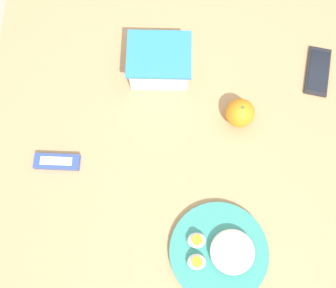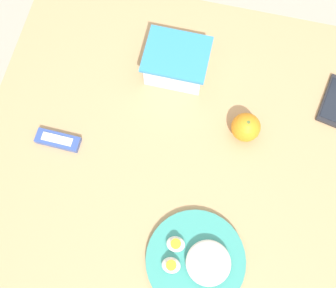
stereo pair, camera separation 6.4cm
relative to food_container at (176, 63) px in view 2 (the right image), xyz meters
The scene contains 7 objects.
ground_plane 0.85m from the food_container, 67.42° to the right, with size 10.00×10.00×0.00m, color #B2A899.
table 0.27m from the food_container, 67.42° to the right, with size 1.15×0.95×0.78m.
food_container is the anchor object (origin of this frame).
orange_fruit 0.26m from the food_container, 33.24° to the right, with size 0.08×0.08×0.08m.
rice_plate 0.53m from the food_container, 71.85° to the right, with size 0.25×0.25×0.06m.
candy_bar 0.39m from the food_container, 133.24° to the right, with size 0.12×0.04×0.02m.
cell_phone 0.46m from the food_container, ahead, with size 0.09×0.16×0.01m.
Camera 2 is at (0.01, -0.32, 1.80)m, focal length 42.00 mm.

